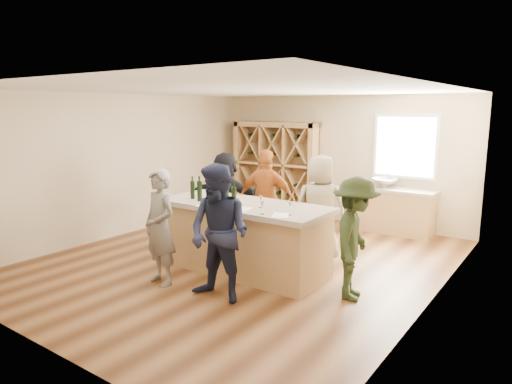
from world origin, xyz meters
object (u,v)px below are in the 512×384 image
Objects in this scene: wine_rack at (276,168)px; sink at (384,183)px; person_far_right at (320,208)px; tasting_counter_base at (244,240)px; person_server at (355,239)px; wine_bottle_f at (234,197)px; wine_bottle_c at (211,191)px; person_near_right at (219,233)px; wine_bottle_e at (226,194)px; wine_bottle_a at (192,190)px; wine_bottle_b at (200,191)px; person_far_left at (226,197)px; person_far_mid at (267,200)px; person_near_left at (160,227)px; wine_bottle_d at (212,193)px.

wine_rack is 2.70m from sink.
person_far_right is (2.50, -2.51, -0.21)m from wine_rack.
wine_rack is 4.10m from tasting_counter_base.
wine_bottle_f is at bearing 85.12° from person_server.
person_near_right reaches higher than wine_bottle_c.
wine_bottle_f is at bearing -65.19° from wine_rack.
wine_bottle_e is 2.08m from person_server.
tasting_counter_base is 9.10× the size of wine_bottle_a.
wine_rack is 4.06m from wine_bottle_b.
sink is at bearing -141.16° from person_far_left.
wine_bottle_a is 2.75m from person_server.
person_far_left is at bearing -17.53° from person_far_mid.
person_far_right is 1.04× the size of person_far_left.
wine_bottle_e is (0.47, 0.08, -0.00)m from wine_bottle_b.
sink is at bearing 80.95° from person_near_right.
wine_rack is at bearing 107.88° from wine_bottle_c.
sink is 4.16m from wine_bottle_b.
wine_bottle_a is 1.47m from person_far_mid.
wine_bottle_f reaches higher than tasting_counter_base.
wine_bottle_b is at bearing 101.33° from person_near_left.
person_far_left is (-0.96, 0.03, -0.05)m from person_far_mid.
person_near_left is at bearing -76.80° from wine_rack.
wine_bottle_d is 0.18× the size of person_far_left.
tasting_counter_base is 0.78m from wine_bottle_e.
person_far_left reaches higher than person_server.
wine_bottle_a is at bearing -168.06° from tasting_counter_base.
wine_bottle_b is 2.00m from person_far_right.
sink is 0.30× the size of person_far_right.
person_far_left is (-1.31, 1.16, 0.35)m from tasting_counter_base.
wine_bottle_e is 0.28m from wine_bottle_f.
sink is 0.32× the size of person_far_left.
wine_bottle_d is at bearing 113.58° from person_far_left.
tasting_counter_base is 0.88m from wine_bottle_d.
person_near_left is (0.01, -0.86, -0.40)m from wine_bottle_b.
wine_bottle_b is 0.19m from wine_bottle_c.
sink is 1.80× the size of wine_bottle_d.
person_near_left is (-0.66, -1.11, 0.34)m from tasting_counter_base.
person_near_right is (0.41, -1.07, 0.41)m from tasting_counter_base.
person_far_mid reaches higher than person_server.
wine_rack is at bearing 178.51° from sink.
wine_bottle_b is at bearing -170.06° from wine_bottle_e.
wine_bottle_e is at bearing 9.94° from wine_bottle_b.
tasting_counter_base is 1.22m from person_near_right.
wine_bottle_d is at bearing 20.94° from person_far_right.
wine_bottle_e is at bearing 121.26° from person_far_left.
person_near_right is 2.33m from person_far_mid.
person_server is (2.40, 0.10, -0.40)m from wine_bottle_c.
wine_bottle_d is at bearing 85.35° from person_near_left.
tasting_counter_base is at bearing 108.34° from person_near_right.
person_near_right reaches higher than tasting_counter_base.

